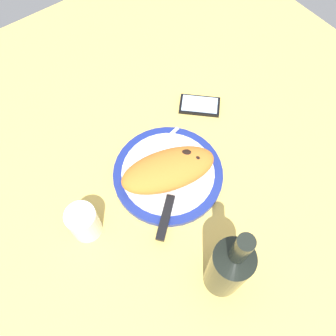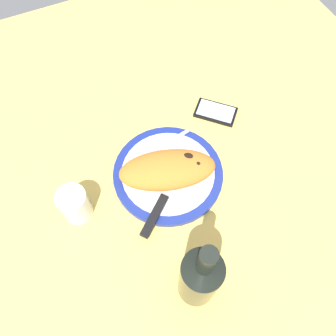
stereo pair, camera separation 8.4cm
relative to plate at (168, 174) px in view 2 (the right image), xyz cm
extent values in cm
cube|color=#DBB756|center=(0.00, 0.00, -2.34)|extent=(150.00, 150.00, 3.00)
cylinder|color=navy|center=(0.00, 0.00, -0.11)|extent=(27.26, 27.26, 1.45)
cylinder|color=white|center=(0.00, 0.00, 0.76)|extent=(22.95, 22.95, 0.30)
ellipsoid|color=orange|center=(0.54, 0.82, 3.86)|extent=(25.23, 17.05, 5.89)
ellipsoid|color=black|center=(-5.86, 3.17, 5.87)|extent=(2.52, 2.37, 0.70)
ellipsoid|color=black|center=(-4.68, 0.86, 6.00)|extent=(3.41, 3.13, 0.99)
cube|color=silver|center=(-3.18, -7.54, 1.11)|extent=(13.58, 3.31, 0.40)
cube|color=silver|center=(5.49, -5.97, 1.11)|extent=(4.33, 2.88, 0.40)
cube|color=silver|center=(-1.17, 1.96, 1.11)|extent=(10.34, 8.94, 0.40)
cube|color=black|center=(7.70, 9.29, 1.51)|extent=(9.70, 8.51, 1.20)
cube|color=black|center=(-19.96, -11.89, -0.34)|extent=(12.40, 12.30, 1.00)
cube|color=silver|center=(-19.96, -11.89, 0.24)|extent=(10.78, 10.69, 0.16)
cylinder|color=silver|center=(23.20, -0.27, 3.63)|extent=(6.77, 6.77, 8.93)
cylinder|color=silver|center=(23.20, -0.27, 1.90)|extent=(6.23, 6.23, 5.08)
cylinder|color=black|center=(5.91, 26.93, 8.09)|extent=(7.79, 7.79, 17.85)
cone|color=black|center=(5.91, 26.93, 17.99)|extent=(7.79, 7.79, 1.95)
cylinder|color=black|center=(5.91, 26.93, 22.96)|extent=(2.96, 2.96, 8.00)
camera|label=1|loc=(23.75, 31.55, 76.63)|focal=37.15mm
camera|label=2|loc=(16.58, 35.84, 76.63)|focal=37.15mm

